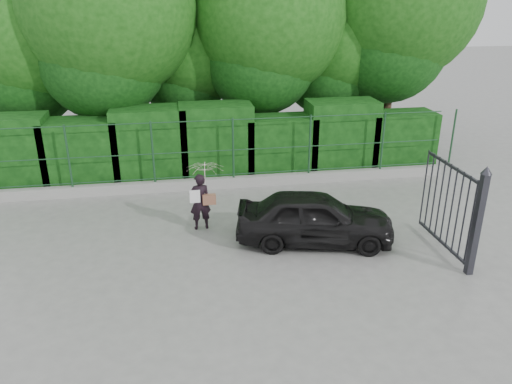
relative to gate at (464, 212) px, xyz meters
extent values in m
plane|color=gray|center=(-4.60, 0.72, -1.19)|extent=(80.00, 80.00, 0.00)
cube|color=#9E9E99|center=(-4.60, 5.22, -1.04)|extent=(14.00, 0.25, 0.30)
cylinder|color=#1B4225|center=(-8.80, 5.22, 0.01)|extent=(0.06, 0.06, 1.80)
cylinder|color=#1B4225|center=(-6.50, 5.22, 0.01)|extent=(0.06, 0.06, 1.80)
cylinder|color=#1B4225|center=(-4.20, 5.22, 0.01)|extent=(0.06, 0.06, 1.80)
cylinder|color=#1B4225|center=(-1.90, 5.22, 0.01)|extent=(0.06, 0.06, 1.80)
cylinder|color=#1B4225|center=(0.40, 5.22, 0.01)|extent=(0.06, 0.06, 1.80)
cylinder|color=#1B4225|center=(2.70, 5.22, 0.01)|extent=(0.06, 0.06, 1.80)
cylinder|color=#1B4225|center=(-4.60, 5.22, -0.79)|extent=(13.60, 0.03, 0.03)
cylinder|color=#1B4225|center=(-4.60, 5.22, -0.04)|extent=(13.60, 0.03, 0.03)
cylinder|color=#1B4225|center=(-4.60, 5.22, 0.86)|extent=(13.60, 0.03, 0.03)
cube|color=black|center=(-10.60, 6.22, -0.10)|extent=(2.20, 1.20, 2.17)
cube|color=black|center=(-8.60, 6.22, -0.19)|extent=(2.20, 1.20, 1.99)
cube|color=black|center=(-6.60, 6.22, -0.05)|extent=(2.20, 1.20, 2.27)
cube|color=black|center=(-4.60, 6.22, -0.04)|extent=(2.20, 1.20, 2.30)
cube|color=black|center=(-2.60, 6.22, -0.27)|extent=(2.20, 1.20, 1.84)
cube|color=black|center=(-0.60, 6.22, -0.05)|extent=(2.20, 1.20, 2.27)
cube|color=black|center=(1.40, 6.22, -0.27)|extent=(2.20, 1.20, 1.83)
cylinder|color=black|center=(-10.10, 8.72, 0.69)|extent=(0.36, 0.36, 3.75)
sphere|color=#14470F|center=(-10.10, 8.72, 2.94)|extent=(4.50, 4.50, 4.50)
cylinder|color=black|center=(-7.60, 7.92, 1.06)|extent=(0.36, 0.36, 4.50)
sphere|color=#14470F|center=(-7.60, 7.92, 3.76)|extent=(5.40, 5.40, 5.40)
cylinder|color=black|center=(-5.10, 9.22, 0.44)|extent=(0.36, 0.36, 3.25)
sphere|color=#14470F|center=(-5.10, 9.22, 2.39)|extent=(3.90, 3.90, 3.90)
cylinder|color=black|center=(-2.60, 8.22, 0.94)|extent=(0.36, 0.36, 4.25)
sphere|color=#14470F|center=(-2.60, 8.22, 3.49)|extent=(5.10, 5.10, 5.10)
cylinder|color=black|center=(-0.10, 8.92, 0.56)|extent=(0.36, 0.36, 3.50)
sphere|color=#14470F|center=(-0.10, 8.92, 2.66)|extent=(4.20, 4.20, 4.20)
cylinder|color=black|center=(1.90, 8.52, 1.19)|extent=(0.36, 0.36, 4.75)
cube|color=#26262C|center=(0.00, -0.48, -0.09)|extent=(0.14, 0.14, 2.20)
cone|color=#26262C|center=(0.00, -0.48, 1.09)|extent=(0.22, 0.22, 0.16)
cube|color=#26262C|center=(0.00, 0.67, -1.04)|extent=(0.05, 2.00, 0.06)
cube|color=#26262C|center=(0.00, 0.67, 0.76)|extent=(0.05, 2.00, 0.06)
cylinder|color=#26262C|center=(0.00, -0.28, -0.14)|extent=(0.04, 0.04, 1.90)
cylinder|color=#26262C|center=(0.00, -0.03, -0.14)|extent=(0.04, 0.04, 1.90)
cylinder|color=#26262C|center=(0.00, 0.22, -0.14)|extent=(0.04, 0.04, 1.90)
cylinder|color=#26262C|center=(0.00, 0.47, -0.14)|extent=(0.04, 0.04, 1.90)
cylinder|color=#26262C|center=(0.00, 0.72, -0.14)|extent=(0.04, 0.04, 1.90)
cylinder|color=#26262C|center=(0.00, 0.97, -0.14)|extent=(0.04, 0.04, 1.90)
cylinder|color=#26262C|center=(0.00, 1.22, -0.14)|extent=(0.04, 0.04, 1.90)
cylinder|color=#26262C|center=(0.00, 1.47, -0.14)|extent=(0.04, 0.04, 1.90)
cylinder|color=#26262C|center=(0.00, 1.72, -0.14)|extent=(0.04, 0.04, 1.90)
imported|color=black|center=(-5.35, 2.57, -0.48)|extent=(0.56, 0.40, 1.42)
imported|color=white|center=(-5.20, 2.62, 0.07)|extent=(0.92, 0.94, 0.84)
cube|color=brown|center=(-5.13, 2.49, -0.39)|extent=(0.32, 0.15, 0.24)
cube|color=white|center=(-5.47, 2.45, -0.28)|extent=(0.25, 0.02, 0.32)
imported|color=black|center=(-2.79, 1.43, -0.57)|extent=(3.83, 2.17, 1.23)
camera|label=1|loc=(-5.85, -8.61, 4.29)|focal=35.00mm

